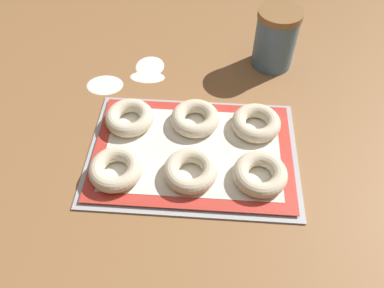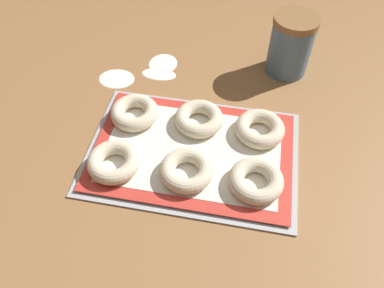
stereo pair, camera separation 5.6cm
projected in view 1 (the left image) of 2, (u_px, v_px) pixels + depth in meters
ground_plane at (193, 153)px, 0.78m from camera, size 2.80×2.80×0.00m
baking_tray at (192, 151)px, 0.78m from camera, size 0.43×0.30×0.01m
baking_mat at (192, 149)px, 0.78m from camera, size 0.41×0.28×0.00m
bagel_front_left at (116, 169)px, 0.72m from camera, size 0.11×0.11×0.03m
bagel_front_center at (192, 171)px, 0.72m from camera, size 0.11×0.11×0.03m
bagel_front_right at (260, 174)px, 0.72m from camera, size 0.11×0.11×0.03m
bagel_back_left at (129, 118)px, 0.81m from camera, size 0.11×0.11×0.03m
bagel_back_center at (197, 118)px, 0.81m from camera, size 0.11×0.11×0.03m
bagel_back_right at (256, 123)px, 0.80m from camera, size 0.11×0.11×0.03m
flour_canister at (276, 38)px, 0.91m from camera, size 0.11×0.11×0.15m
flour_patch_near at (105, 85)px, 0.91m from camera, size 0.09×0.07×0.00m
flour_patch_far at (147, 77)px, 0.93m from camera, size 0.09×0.05×0.00m
flour_patch_side at (150, 66)px, 0.96m from camera, size 0.07×0.08×0.00m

